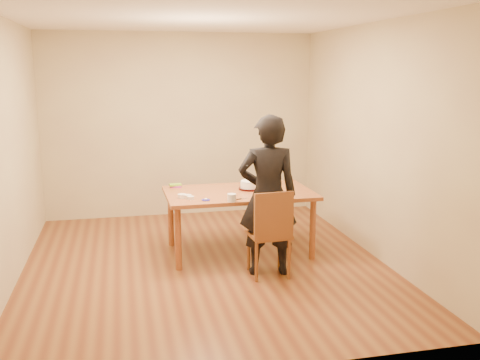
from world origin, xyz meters
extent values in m
cube|color=#602F18|center=(0.00, 0.00, 0.00)|extent=(4.00, 4.50, 0.00)
cube|color=silver|center=(0.00, 0.00, 2.70)|extent=(4.00, 4.50, 0.00)
cube|color=tan|center=(0.00, 2.25, 1.35)|extent=(4.00, 0.00, 2.70)
cube|color=tan|center=(-2.00, 0.00, 1.35)|extent=(0.00, 4.50, 2.70)
cube|color=tan|center=(2.00, 0.00, 1.35)|extent=(0.00, 4.50, 2.70)
cube|color=brown|center=(0.47, 0.34, 0.73)|extent=(1.74, 1.05, 0.04)
cube|color=brown|center=(0.62, -0.44, 0.45)|extent=(0.44, 0.44, 0.04)
cylinder|color=red|center=(0.62, 0.42, 0.76)|extent=(0.27, 0.27, 0.02)
cylinder|color=white|center=(0.62, 0.42, 0.81)|extent=(0.23, 0.23, 0.07)
ellipsoid|color=white|center=(0.62, 0.42, 0.86)|extent=(0.22, 0.22, 0.03)
cylinder|color=white|center=(0.28, -0.13, 0.79)|extent=(0.10, 0.10, 0.09)
cylinder|color=#1C1798|center=(0.01, -0.01, 0.76)|extent=(0.09, 0.09, 0.01)
ellipsoid|color=white|center=(0.01, -0.01, 0.77)|extent=(0.04, 0.04, 0.02)
cylinder|color=white|center=(-0.17, 0.13, 0.77)|extent=(0.08, 0.08, 0.04)
cylinder|color=white|center=(-0.24, 0.16, 0.77)|extent=(0.09, 0.09, 0.04)
cylinder|color=white|center=(-0.15, 0.07, 0.77)|extent=(0.08, 0.08, 0.04)
cube|color=#CD309D|center=(-0.24, 0.73, 0.76)|extent=(0.14, 0.09, 0.02)
cube|color=green|center=(-0.25, 0.73, 0.78)|extent=(0.15, 0.08, 0.02)
cube|color=black|center=(0.34, -0.06, 0.76)|extent=(0.14, 0.06, 0.01)
imported|color=black|center=(0.62, -0.39, 0.86)|extent=(0.68, 0.50, 1.72)
camera|label=1|loc=(-0.87, -5.69, 2.17)|focal=40.00mm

